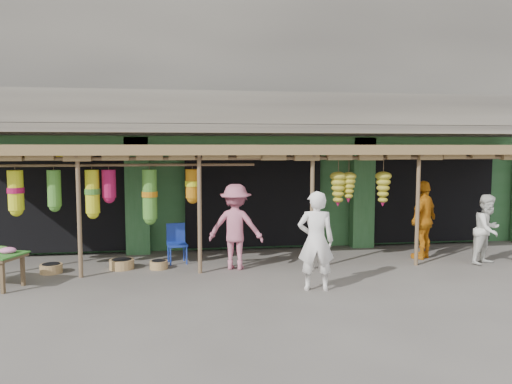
{
  "coord_description": "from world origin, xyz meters",
  "views": [
    {
      "loc": [
        -1.85,
        -10.94,
        2.73
      ],
      "look_at": [
        -0.09,
        1.0,
        1.65
      ],
      "focal_mm": 35.0,
      "sensor_mm": 36.0,
      "label": 1
    }
  ],
  "objects": [
    {
      "name": "person_vendor",
      "position": [
        4.0,
        0.47,
        0.96
      ],
      "size": [
        1.17,
        1.07,
        1.92
      ],
      "primitive_type": "imported",
      "rotation": [
        0.0,
        0.0,
        3.81
      ],
      "color": "orange",
      "rests_on": "ground"
    },
    {
      "name": "building",
      "position": [
        -0.0,
        4.87,
        3.37
      ],
      "size": [
        16.4,
        6.8,
        7.0
      ],
      "color": "gray",
      "rests_on": "ground"
    },
    {
      "name": "basket_mid",
      "position": [
        -3.24,
        0.45,
        0.11
      ],
      "size": [
        0.61,
        0.61,
        0.21
      ],
      "primitive_type": "cylinder",
      "rotation": [
        0.0,
        0.0,
        -0.11
      ],
      "color": "#A08648",
      "rests_on": "ground"
    },
    {
      "name": "person_right",
      "position": [
        5.2,
        -0.31,
        0.82
      ],
      "size": [
        0.99,
        0.91,
        1.64
      ],
      "primitive_type": "imported",
      "rotation": [
        0.0,
        0.0,
        0.46
      ],
      "color": "silver",
      "rests_on": "ground"
    },
    {
      "name": "basket_left",
      "position": [
        -4.72,
        0.28,
        0.1
      ],
      "size": [
        0.61,
        0.61,
        0.2
      ],
      "primitive_type": "cylinder",
      "rotation": [
        0.0,
        0.0,
        0.38
      ],
      "color": "olive",
      "rests_on": "ground"
    },
    {
      "name": "ground",
      "position": [
        0.0,
        0.0,
        0.0
      ],
      "size": [
        80.0,
        80.0,
        0.0
      ],
      "primitive_type": "plane",
      "color": "#514C47",
      "rests_on": "ground"
    },
    {
      "name": "person_front",
      "position": [
        0.65,
        -1.81,
        0.96
      ],
      "size": [
        0.76,
        0.57,
        1.91
      ],
      "primitive_type": "imported",
      "rotation": [
        0.0,
        0.0,
        2.97
      ],
      "color": "white",
      "rests_on": "ground"
    },
    {
      "name": "person_shopper",
      "position": [
        -0.69,
        0.09,
        0.96
      ],
      "size": [
        1.39,
        1.03,
        1.92
      ],
      "primitive_type": "imported",
      "rotation": [
        0.0,
        0.0,
        2.86
      ],
      "color": "#C1667E",
      "rests_on": "ground"
    },
    {
      "name": "awning",
      "position": [
        -0.15,
        0.8,
        2.57
      ],
      "size": [
        14.0,
        2.7,
        2.79
      ],
      "color": "brown",
      "rests_on": "ground"
    },
    {
      "name": "basket_right",
      "position": [
        -2.41,
        0.33,
        0.09
      ],
      "size": [
        0.49,
        0.49,
        0.18
      ],
      "primitive_type": "cylinder",
      "rotation": [
        0.0,
        0.0,
        0.23
      ],
      "color": "#87603F",
      "rests_on": "ground"
    },
    {
      "name": "blue_chair",
      "position": [
        -2.01,
        0.91,
        0.52
      ],
      "size": [
        0.51,
        0.52,
        0.93
      ],
      "rotation": [
        0.0,
        0.0,
        0.17
      ],
      "color": "#17319A",
      "rests_on": "ground"
    }
  ]
}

